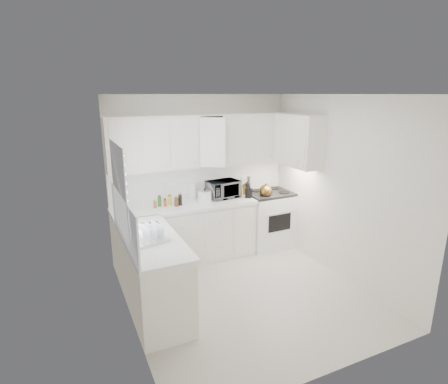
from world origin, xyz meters
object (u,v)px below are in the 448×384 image
tea_kettle (266,190)px  microwave (223,187)px  rice_cooker (205,195)px  utensil_crock (249,187)px  stove (269,211)px  dish_rack (147,233)px

tea_kettle → microwave: 0.71m
tea_kettle → rice_cooker: tea_kettle is taller
tea_kettle → utensil_crock: 0.30m
utensil_crock → tea_kettle: bearing=-14.5°
rice_cooker → utensil_crock: (0.74, -0.09, 0.08)m
tea_kettle → stove: bearing=24.8°
stove → dish_rack: size_ratio=2.98×
tea_kettle → rice_cooker: (-1.02, 0.16, -0.01)m
rice_cooker → utensil_crock: bearing=-2.6°
rice_cooker → microwave: bearing=18.6°
stove → utensil_crock: 0.70m
stove → microwave: size_ratio=2.44×
rice_cooker → tea_kettle: bearing=-4.8°
dish_rack → rice_cooker: bearing=31.1°
stove → tea_kettle: size_ratio=4.62×
utensil_crock → dish_rack: 2.24m
tea_kettle → rice_cooker: size_ratio=1.27×
microwave → dish_rack: size_ratio=1.22×
rice_cooker → dish_rack: 1.71m
stove → microwave: 0.98m
microwave → rice_cooker: (-0.36, -0.09, -0.07)m
tea_kettle → utensil_crock: bearing=148.6°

